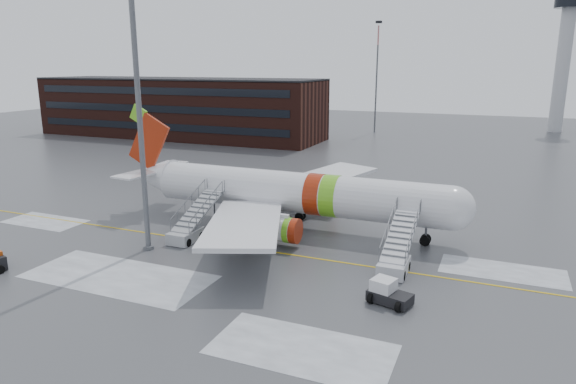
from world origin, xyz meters
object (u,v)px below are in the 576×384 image
at_px(airliner, 287,192).
at_px(pushback_tug, 388,293).
at_px(light_mast_near, 137,79).
at_px(airstair_fwd, 396,257).
at_px(airstair_aft, 190,228).

bearing_deg(airliner, pushback_tug, -44.96).
height_order(pushback_tug, light_mast_near, light_mast_near).
height_order(airstair_fwd, pushback_tug, airstair_fwd).
bearing_deg(airstair_fwd, airstair_aft, 180.00).
relative_size(airstair_aft, light_mast_near, 0.28).
xyz_separation_m(pushback_tug, light_mast_near, (-20.69, 2.18, 13.35)).
relative_size(airliner, light_mast_near, 1.28).
xyz_separation_m(airliner, airstair_aft, (-6.58, -6.54, -2.35)).
relative_size(airstair_fwd, pushback_tug, 2.51).
height_order(airstair_fwd, airstair_aft, same).
distance_m(airliner, airstair_aft, 9.57).
xyz_separation_m(airstair_fwd, light_mast_near, (-20.09, -3.56, 12.98)).
bearing_deg(light_mast_near, airstair_aft, 62.88).
height_order(airstair_aft, pushback_tug, airstair_aft).
xyz_separation_m(airliner, airstair_fwd, (11.69, -6.54, -2.35)).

